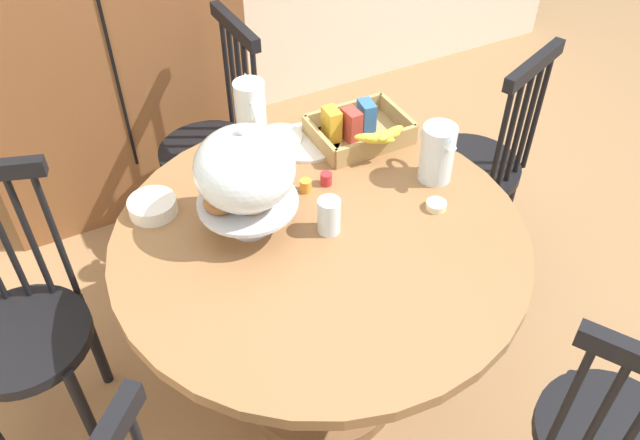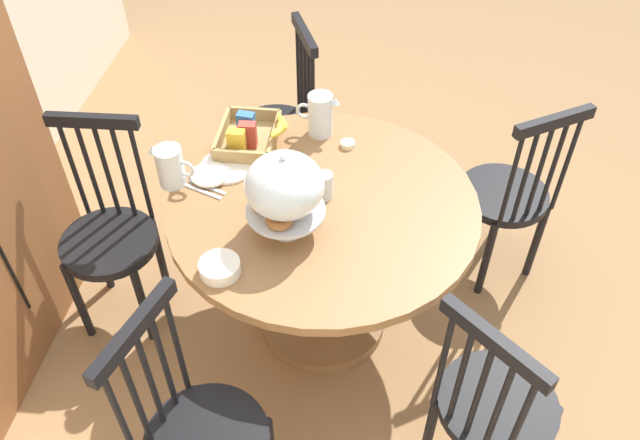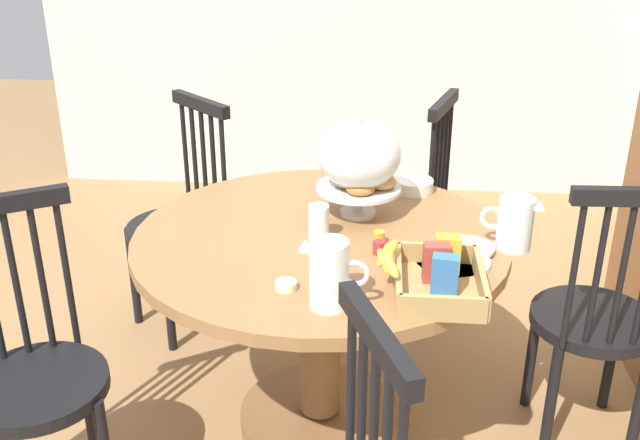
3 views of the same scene
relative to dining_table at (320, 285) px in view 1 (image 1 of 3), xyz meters
The scene contains 19 objects.
ground_plane 0.54m from the dining_table, 18.63° to the right, with size 10.00×10.00×0.00m, color #997047.
dining_table is the anchor object (origin of this frame).
windsor_chair_facing_door 0.89m from the dining_table, 20.33° to the left, with size 0.43×0.43×0.97m.
windsor_chair_far_side 0.89m from the dining_table, 90.67° to the left, with size 0.40×0.40×0.97m.
windsor_chair_host_seat 0.89m from the dining_table, 160.45° to the left, with size 0.43×0.42×0.97m.
pastry_stand_with_dome 0.46m from the dining_table, 145.28° to the left, with size 0.28×0.28×0.34m.
orange_juice_pitcher 0.53m from the dining_table, ahead, with size 0.10×0.19×0.19m.
milk_pitcher 0.66m from the dining_table, 85.87° to the left, with size 0.11×0.19×0.16m.
cereal_basket 0.53m from the dining_table, 46.34° to the left, with size 0.32×0.30×0.12m.
china_plate_large 0.48m from the dining_table, 68.23° to the left, with size 0.22×0.22×0.01m, color white.
china_plate_small 0.52m from the dining_table, 79.05° to the left, with size 0.15×0.15×0.01m, color white.
cereal_bowl 0.55m from the dining_table, 142.00° to the left, with size 0.14×0.14×0.04m, color white.
drinking_glass 0.27m from the dining_table, ahead, with size 0.06×0.06×0.11m, color silver.
butter_dish 0.42m from the dining_table, 10.22° to the right, with size 0.06×0.06×0.02m, color beige.
jam_jar_strawberry 0.32m from the dining_table, 57.48° to the left, with size 0.04×0.04×0.04m, color #B7282D.
jam_jar_apricot 0.30m from the dining_table, 75.47° to the left, with size 0.04×0.04×0.04m, color orange.
table_knife 0.50m from the dining_table, 86.28° to the left, with size 0.17×0.01×0.01m, color silver.
dinner_fork 0.51m from the dining_table, 89.82° to the left, with size 0.17×0.01×0.01m, color silver.
soup_spoon 0.50m from the dining_table, 50.18° to the left, with size 0.17×0.01×0.01m, color silver.
Camera 1 is at (-0.74, -1.13, 2.00)m, focal length 36.43 mm.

